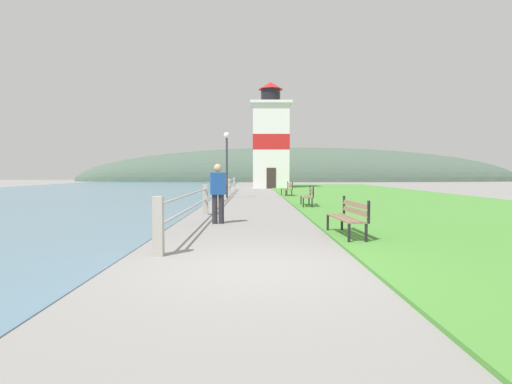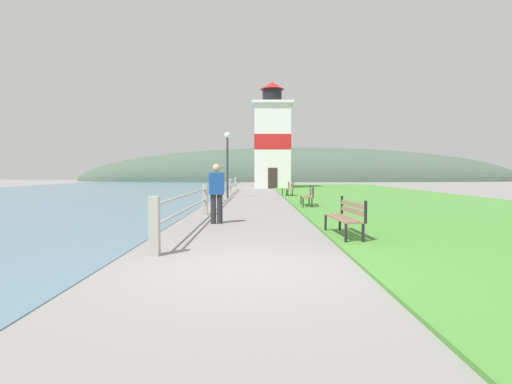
% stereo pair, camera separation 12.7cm
% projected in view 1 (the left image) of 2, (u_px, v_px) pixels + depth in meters
% --- Properties ---
extents(ground_plane, '(160.00, 160.00, 0.00)m').
position_uv_depth(ground_plane, '(252.00, 269.00, 6.37)').
color(ground_plane, gray).
extents(grass_verge, '(12.00, 52.86, 0.06)m').
position_uv_depth(grass_verge, '(383.00, 198.00, 24.02)').
color(grass_verge, '#4C8E38').
rests_on(grass_verge, ground_plane).
extents(water_strip, '(24.00, 84.58, 0.01)m').
position_uv_depth(water_strip, '(14.00, 198.00, 23.87)').
color(water_strip, slate).
rests_on(water_strip, ground_plane).
extents(seawall_railing, '(0.18, 29.13, 1.10)m').
position_uv_depth(seawall_railing, '(221.00, 189.00, 21.78)').
color(seawall_railing, '#A8A399').
rests_on(seawall_railing, ground_plane).
extents(park_bench_near, '(0.60, 1.84, 0.94)m').
position_uv_depth(park_bench_near, '(349.00, 215.00, 9.32)').
color(park_bench_near, '#846B51').
rests_on(park_bench_near, ground_plane).
extents(park_bench_midway, '(0.57, 1.72, 0.94)m').
position_uv_depth(park_bench_midway, '(308.00, 195.00, 17.75)').
color(park_bench_midway, '#846B51').
rests_on(park_bench_midway, ground_plane).
extents(park_bench_far, '(0.63, 1.69, 0.94)m').
position_uv_depth(park_bench_far, '(288.00, 188.00, 25.75)').
color(park_bench_far, '#846B51').
rests_on(park_bench_far, ground_plane).
extents(lighthouse, '(4.05, 4.05, 10.55)m').
position_uv_depth(lighthouse, '(270.00, 141.00, 39.97)').
color(lighthouse, white).
rests_on(lighthouse, ground_plane).
extents(person_strolling, '(0.48, 0.34, 1.79)m').
position_uv_depth(person_strolling, '(218.00, 191.00, 11.95)').
color(person_strolling, '#28282D').
rests_on(person_strolling, ground_plane).
extents(lamp_post, '(0.36, 0.36, 3.96)m').
position_uv_depth(lamp_post, '(227.00, 153.00, 23.99)').
color(lamp_post, '#333338').
rests_on(lamp_post, ground_plane).
extents(distant_hillside, '(80.00, 16.00, 12.00)m').
position_uv_depth(distant_hillside, '(298.00, 181.00, 71.58)').
color(distant_hillside, '#475B4C').
rests_on(distant_hillside, ground_plane).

